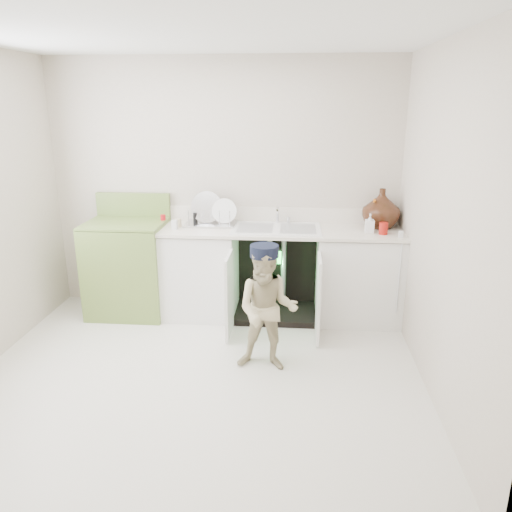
% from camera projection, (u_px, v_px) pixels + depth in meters
% --- Properties ---
extents(ground, '(3.50, 3.50, 0.00)m').
position_uv_depth(ground, '(199.00, 374.00, 3.97)').
color(ground, '#BCB4A5').
rests_on(ground, ground).
extents(room_shell, '(6.00, 5.50, 1.26)m').
position_uv_depth(room_shell, '(194.00, 221.00, 3.59)').
color(room_shell, beige).
rests_on(room_shell, ground).
extents(counter_run, '(2.44, 1.02, 1.28)m').
position_uv_depth(counter_run, '(281.00, 269.00, 4.93)').
color(counter_run, silver).
rests_on(counter_run, ground).
extents(avocado_stove, '(0.76, 0.65, 1.18)m').
position_uv_depth(avocado_stove, '(129.00, 266.00, 5.02)').
color(avocado_stove, olive).
rests_on(avocado_stove, ground).
extents(repair_worker, '(0.52, 0.92, 1.03)m').
position_uv_depth(repair_worker, '(267.00, 308.00, 3.91)').
color(repair_worker, '#C4B68D').
rests_on(repair_worker, ground).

